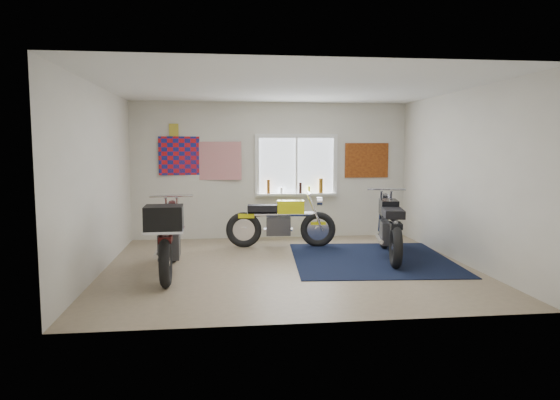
{
  "coord_description": "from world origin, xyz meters",
  "views": [
    {
      "loc": [
        -1.0,
        -7.42,
        1.81
      ],
      "look_at": [
        -0.07,
        0.4,
        0.98
      ],
      "focal_mm": 32.0,
      "sensor_mm": 36.0,
      "label": 1
    }
  ],
  "objects": [
    {
      "name": "window_assembly",
      "position": [
        0.5,
        2.47,
        1.37
      ],
      "size": [
        1.66,
        0.17,
        1.26
      ],
      "color": "white",
      "rests_on": "room_shell"
    },
    {
      "name": "yellow_triumph",
      "position": [
        0.07,
        1.5,
        0.44
      ],
      "size": [
        2.01,
        0.6,
        1.01
      ],
      "rotation": [
        0.0,
        0.0,
        -0.08
      ],
      "color": "black",
      "rests_on": "ground"
    },
    {
      "name": "black_chrome_bike",
      "position": [
        1.75,
        0.42,
        0.49
      ],
      "size": [
        0.73,
        2.14,
        1.11
      ],
      "rotation": [
        0.0,
        0.0,
        1.36
      ],
      "color": "black",
      "rests_on": "navy_rug"
    },
    {
      "name": "triumph_poster",
      "position": [
        1.95,
        2.48,
        1.55
      ],
      "size": [
        0.9,
        0.03,
        0.7
      ],
      "primitive_type": "cube",
      "color": "#A54C14",
      "rests_on": "room_shell"
    },
    {
      "name": "flag_display",
      "position": [
        -1.9,
        2.48,
        2.15
      ],
      "size": [
        1.6,
        0.1,
        1.17
      ],
      "color": "red",
      "rests_on": "room_shell"
    },
    {
      "name": "ground",
      "position": [
        0.0,
        0.0,
        0.0
      ],
      "size": [
        5.5,
        5.5,
        0.0
      ],
      "primitive_type": "plane",
      "color": "#9E896B",
      "rests_on": "ground"
    },
    {
      "name": "navy_rug",
      "position": [
        1.41,
        0.3,
        0.01
      ],
      "size": [
        2.7,
        2.79,
        0.01
      ],
      "primitive_type": "cube",
      "rotation": [
        0.0,
        0.0,
        -0.08
      ],
      "color": "black",
      "rests_on": "ground"
    },
    {
      "name": "room_shell",
      "position": [
        0.0,
        0.0,
        1.64
      ],
      "size": [
        5.5,
        5.5,
        5.5
      ],
      "color": "white",
      "rests_on": "ground"
    },
    {
      "name": "maroon_tourer",
      "position": [
        -1.75,
        -0.39,
        0.57
      ],
      "size": [
        0.65,
        2.15,
        1.09
      ],
      "rotation": [
        0.0,
        0.0,
        1.6
      ],
      "color": "black",
      "rests_on": "ground"
    },
    {
      "name": "oil_bottles",
      "position": [
        0.58,
        2.4,
        1.03
      ],
      "size": [
        1.14,
        0.09,
        0.3
      ],
      "color": "brown",
      "rests_on": "window_assembly"
    }
  ]
}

